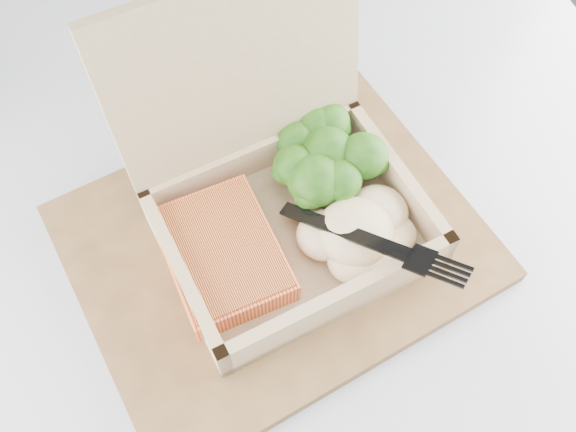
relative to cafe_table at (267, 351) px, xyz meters
name	(u,v)px	position (x,y,z in m)	size (l,w,h in m)	color
floor	(262,410)	(0.00, 0.07, -0.56)	(4.00, 4.00, 0.00)	gray
cafe_table	(267,351)	(0.00, 0.00, 0.00)	(0.93, 0.93, 0.76)	black
serving_tray	(275,243)	(0.02, 0.02, 0.20)	(0.33, 0.27, 0.01)	brown
takeout_container	(276,181)	(0.04, 0.05, 0.26)	(0.22, 0.21, 0.20)	#A28261
salmon_fillet	(222,254)	(-0.02, 0.02, 0.23)	(0.09, 0.11, 0.02)	orange
broccoli_pile	(327,157)	(0.09, 0.07, 0.24)	(0.11, 0.11, 0.04)	#3A751A
mashed_potatoes	(356,232)	(0.08, -0.01, 0.24)	(0.10, 0.09, 0.04)	#D2B988
plastic_fork	(320,218)	(0.06, 0.01, 0.25)	(0.11, 0.15, 0.03)	black
receipt	(224,96)	(0.04, 0.20, 0.20)	(0.07, 0.13, 0.00)	white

